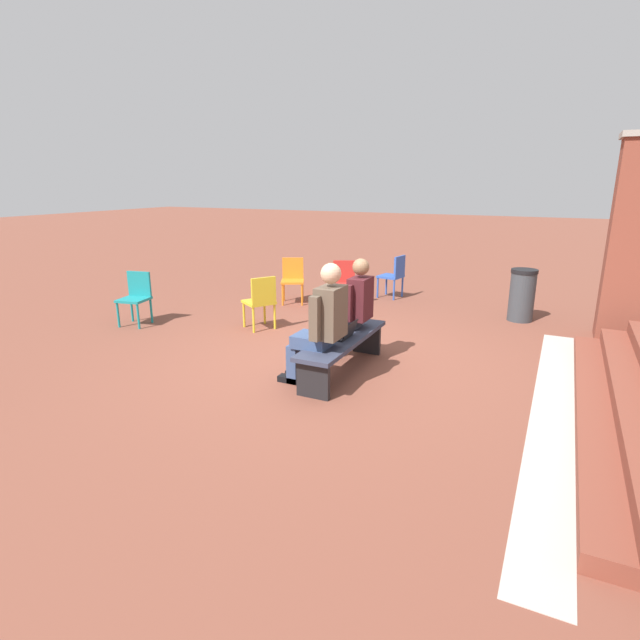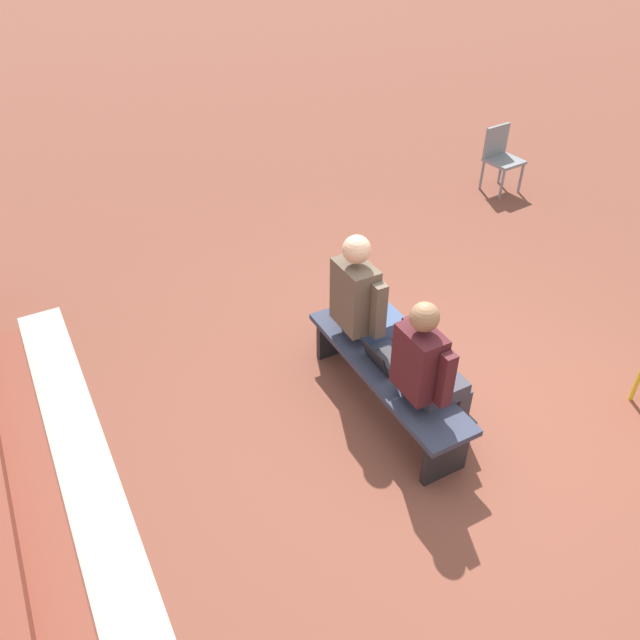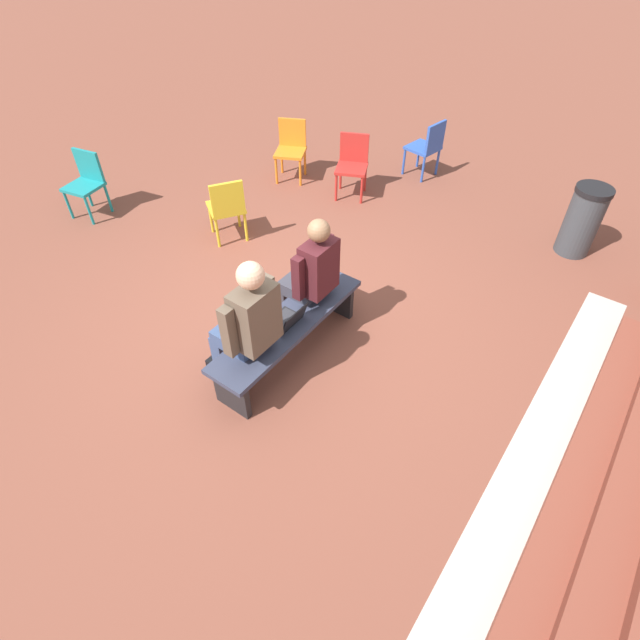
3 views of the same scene
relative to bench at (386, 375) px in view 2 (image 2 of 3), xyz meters
name	(u,v)px [view 2 (image 2 of 3)]	position (x,y,z in m)	size (l,w,h in m)	color
ground_plane	(436,417)	(-0.31, -0.32, -0.35)	(60.00, 60.00, 0.00)	brown
concrete_strip	(101,520)	(0.00, 2.32, -0.35)	(5.49, 0.40, 0.01)	#B7B2A8
bench	(386,375)	(0.00, 0.00, 0.00)	(1.80, 0.44, 0.45)	#33384C
person_student	(429,370)	(-0.42, -0.07, 0.36)	(0.54, 0.68, 1.33)	#383842
person_adult	(366,304)	(0.45, -0.07, 0.39)	(0.58, 0.73, 1.40)	#384C75
laptop	(384,359)	(0.03, 0.01, 0.15)	(0.32, 0.29, 0.21)	black
plastic_chair_foreground	(501,155)	(2.77, -3.61, 0.13)	(0.46, 0.46, 0.84)	gray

